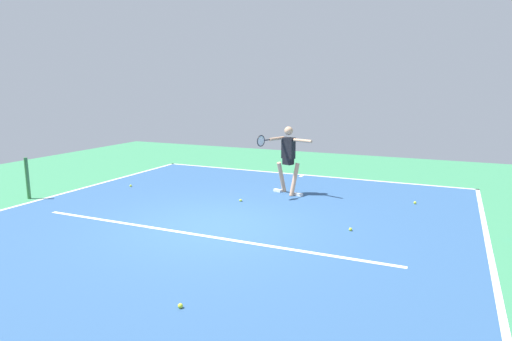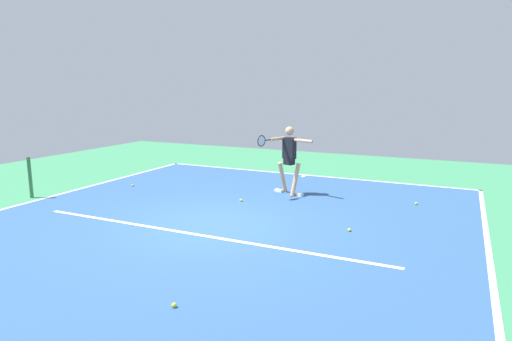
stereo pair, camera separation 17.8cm
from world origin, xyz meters
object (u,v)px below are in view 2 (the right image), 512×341
object	(u,v)px
net_post	(30,177)
tennis_ball_by_sideline	(174,305)
tennis_ball_centre_court	(133,185)
tennis_ball_near_service_line	(416,203)
tennis_ball_by_baseline	(241,200)
tennis_player	(289,155)
tennis_ball_near_player	(349,230)

from	to	relation	value
net_post	tennis_ball_by_sideline	world-z (taller)	net_post
tennis_ball_centre_court	tennis_ball_near_service_line	size ratio (longest dim) A/B	1.00
net_post	tennis_ball_centre_court	size ratio (longest dim) A/B	16.21
tennis_ball_by_baseline	tennis_ball_centre_court	bearing A→B (deg)	-3.00
tennis_ball_near_service_line	net_post	bearing A→B (deg)	21.04
tennis_player	tennis_ball_near_service_line	xyz separation A→B (m)	(-3.23, -0.32, -1.02)
tennis_ball_near_player	tennis_ball_by_sideline	distance (m)	4.25
tennis_player	tennis_ball_near_player	bearing A→B (deg)	150.30
tennis_ball_near_player	tennis_ball_near_service_line	bearing A→B (deg)	-110.27
tennis_player	tennis_ball_centre_court	world-z (taller)	tennis_player
net_post	tennis_player	world-z (taller)	tennis_player
tennis_player	tennis_ball_near_player	size ratio (longest dim) A/B	27.68
tennis_ball_near_player	tennis_ball_near_service_line	distance (m)	2.88
tennis_ball_near_service_line	tennis_ball_by_sideline	xyz separation A→B (m)	(2.34, 6.74, 0.00)
tennis_ball_near_player	tennis_ball_centre_court	bearing A→B (deg)	-11.49
tennis_ball_near_player	tennis_ball_near_service_line	world-z (taller)	same
tennis_ball_centre_court	tennis_ball_near_service_line	bearing A→B (deg)	-169.94
tennis_player	tennis_ball_by_baseline	size ratio (longest dim) A/B	27.68
tennis_ball_by_sideline	net_post	bearing A→B (deg)	-25.48
tennis_ball_near_player	tennis_ball_by_baseline	world-z (taller)	same
tennis_ball_by_baseline	tennis_player	bearing A→B (deg)	-122.65
tennis_ball_near_service_line	tennis_ball_near_player	bearing A→B (deg)	69.73
tennis_ball_near_service_line	tennis_ball_by_baseline	bearing A→B (deg)	21.05
net_post	tennis_player	bearing A→B (deg)	-151.55
tennis_ball_by_baseline	tennis_ball_near_player	bearing A→B (deg)	158.98
tennis_ball_by_baseline	tennis_ball_near_service_line	distance (m)	4.30
tennis_ball_near_player	tennis_ball_near_service_line	size ratio (longest dim) A/B	1.00
net_post	tennis_ball_by_baseline	size ratio (longest dim) A/B	16.21
tennis_ball_centre_court	tennis_ball_by_baseline	xyz separation A→B (m)	(-3.62, 0.19, 0.00)
tennis_ball_centre_court	tennis_ball_by_sideline	xyz separation A→B (m)	(-5.29, 5.38, 0.00)
tennis_player	tennis_ball_centre_court	xyz separation A→B (m)	(4.41, 1.04, -1.02)
tennis_ball_centre_court	tennis_ball_by_sideline	world-z (taller)	same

